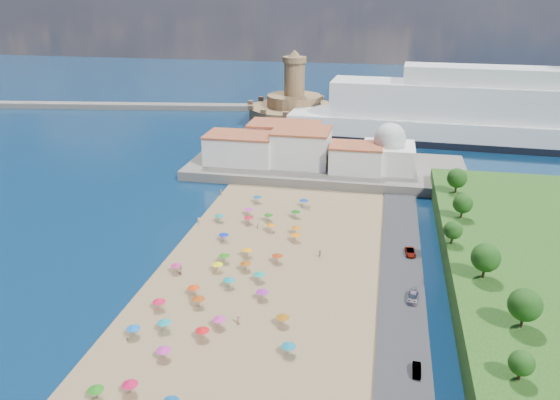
# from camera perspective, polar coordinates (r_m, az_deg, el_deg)

# --- Properties ---
(ground) EXTENTS (700.00, 700.00, 0.00)m
(ground) POSITION_cam_1_polar(r_m,az_deg,el_deg) (117.70, -4.32, -7.87)
(ground) COLOR #071938
(ground) RESTS_ON ground
(terrace) EXTENTS (90.00, 36.00, 3.00)m
(terrace) POSITION_cam_1_polar(r_m,az_deg,el_deg) (181.53, 4.82, 3.38)
(terrace) COLOR #59544C
(terrace) RESTS_ON ground
(jetty) EXTENTS (18.00, 70.00, 2.40)m
(jetty) POSITION_cam_1_polar(r_m,az_deg,el_deg) (218.02, 0.12, 6.46)
(jetty) COLOR #59544C
(jetty) RESTS_ON ground
(breakwater) EXTENTS (199.03, 34.77, 2.60)m
(breakwater) POSITION_cam_1_polar(r_m,az_deg,el_deg) (292.74, -17.52, 9.37)
(breakwater) COLOR #59544C
(breakwater) RESTS_ON ground
(waterfront_buildings) EXTENTS (57.00, 29.00, 11.00)m
(waterfront_buildings) POSITION_cam_1_polar(r_m,az_deg,el_deg) (182.09, 0.80, 5.61)
(waterfront_buildings) COLOR silver
(waterfront_buildings) RESTS_ON terrace
(domed_building) EXTENTS (16.00, 16.00, 15.00)m
(domed_building) POSITION_cam_1_polar(r_m,az_deg,el_deg) (176.50, 11.30, 5.05)
(domed_building) COLOR silver
(domed_building) RESTS_ON terrace
(fortress) EXTENTS (40.00, 40.00, 32.40)m
(fortress) POSITION_cam_1_polar(r_m,az_deg,el_deg) (245.45, 1.48, 9.46)
(fortress) COLOR #94714A
(fortress) RESTS_ON ground
(cruise_ship) EXTENTS (166.63, 32.42, 36.22)m
(cruise_ship) POSITION_cam_1_polar(r_m,az_deg,el_deg) (227.10, 22.34, 7.94)
(cruise_ship) COLOR black
(cruise_ship) RESTS_ON ground
(beach_parasols) EXTENTS (31.72, 108.96, 2.20)m
(beach_parasols) POSITION_cam_1_polar(r_m,az_deg,el_deg) (104.82, -6.97, -10.61)
(beach_parasols) COLOR gray
(beach_parasols) RESTS_ON beach
(beachgoers) EXTENTS (34.19, 93.37, 1.89)m
(beachgoers) POSITION_cam_1_polar(r_m,az_deg,el_deg) (118.89, -5.14, -6.95)
(beachgoers) COLOR tan
(beachgoers) RESTS_ON beach
(parked_cars) EXTENTS (2.66, 45.82, 1.43)m
(parked_cars) POSITION_cam_1_polar(r_m,az_deg,el_deg) (113.73, 13.65, -8.80)
(parked_cars) COLOR gray
(parked_cars) RESTS_ON promenade
(hillside_trees) EXTENTS (12.90, 106.31, 7.00)m
(hillside_trees) POSITION_cam_1_polar(r_m,az_deg,el_deg) (106.34, 20.97, -6.72)
(hillside_trees) COLOR #382314
(hillside_trees) RESTS_ON hillside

